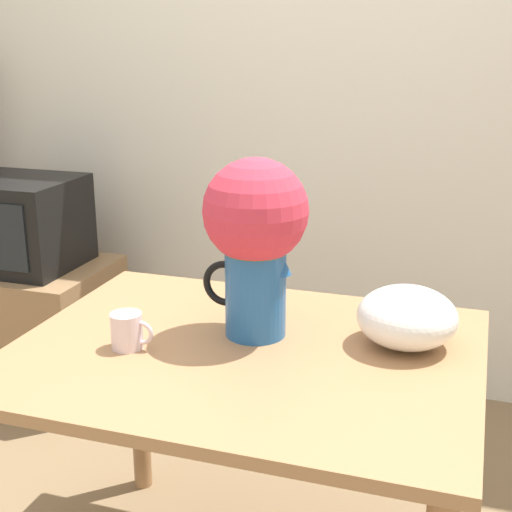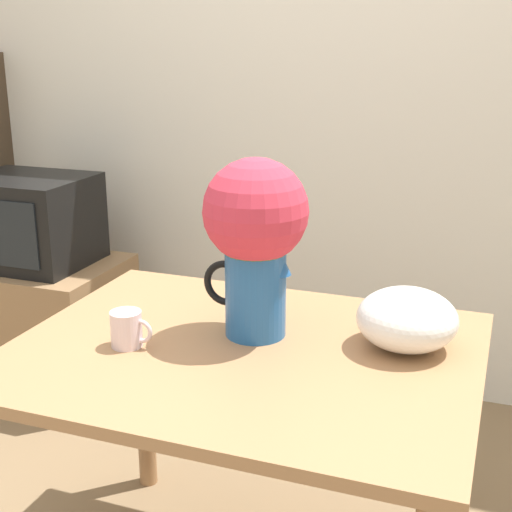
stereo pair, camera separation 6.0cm
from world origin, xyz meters
name	(u,v)px [view 1 (the left image)]	position (x,y,z in m)	size (l,w,h in m)	color
wall_back	(310,81)	(0.00, 1.62, 1.30)	(8.00, 0.05, 2.60)	silver
table	(245,389)	(0.20, 0.22, 0.64)	(1.13, 0.88, 0.75)	#A3754C
flower_vase	(255,231)	(0.19, 0.31, 1.02)	(0.27, 0.26, 0.45)	#235B9E
coffee_mug	(128,331)	(-0.08, 0.13, 0.79)	(0.11, 0.08, 0.09)	silver
white_bowl	(407,317)	(0.56, 0.36, 0.82)	(0.25, 0.25, 0.15)	white
tv_stand	(27,326)	(-1.11, 1.11, 0.28)	(0.72, 0.53, 0.56)	#8E6B47
tv_set	(16,222)	(-1.11, 1.11, 0.74)	(0.50, 0.42, 0.37)	black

